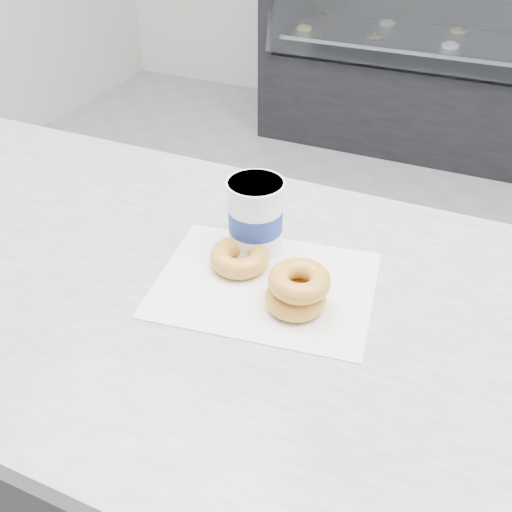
{
  "coord_description": "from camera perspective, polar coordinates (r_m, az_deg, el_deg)",
  "views": [
    {
      "loc": [
        0.1,
        -1.21,
        1.47
      ],
      "look_at": [
        -0.2,
        -0.53,
        0.93
      ],
      "focal_mm": 40.0,
      "sensor_mm": 36.0,
      "label": 1
    }
  ],
  "objects": [
    {
      "name": "wax_paper",
      "position": [
        0.91,
        0.9,
        -2.81
      ],
      "size": [
        0.37,
        0.31,
        0.0
      ],
      "primitive_type": "cube",
      "rotation": [
        0.0,
        0.0,
        0.14
      ],
      "color": "white",
      "rests_on": "counter"
    },
    {
      "name": "donut_stack",
      "position": [
        0.85,
        4.15,
        -3.38
      ],
      "size": [
        0.11,
        0.11,
        0.06
      ],
      "color": "gold",
      "rests_on": "wax_paper"
    },
    {
      "name": "display_case",
      "position": [
        3.47,
        22.28,
        17.44
      ],
      "size": [
        2.4,
        0.74,
        1.25
      ],
      "color": "black",
      "rests_on": "ground"
    },
    {
      "name": "ground",
      "position": [
        1.91,
        12.55,
        -15.36
      ],
      "size": [
        5.0,
        5.0,
        0.0
      ],
      "primitive_type": "plane",
      "color": "gray",
      "rests_on": "ground"
    },
    {
      "name": "donut_single",
      "position": [
        0.93,
        -1.64,
        -0.11
      ],
      "size": [
        0.11,
        0.11,
        0.03
      ],
      "primitive_type": "torus",
      "rotation": [
        0.0,
        0.0,
        -0.12
      ],
      "color": "gold",
      "rests_on": "wax_paper"
    },
    {
      "name": "counter",
      "position": [
        1.19,
        8.26,
        -23.06
      ],
      "size": [
        3.06,
        0.76,
        0.9
      ],
      "color": "#333335",
      "rests_on": "ground"
    },
    {
      "name": "coffee_cup",
      "position": [
        0.95,
        -0.05,
        4.05
      ],
      "size": [
        0.11,
        0.11,
        0.13
      ],
      "rotation": [
        0.0,
        0.0,
        0.27
      ],
      "color": "white",
      "rests_on": "counter"
    }
  ]
}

